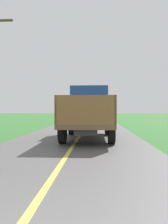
% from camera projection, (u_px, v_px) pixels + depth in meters
% --- Properties ---
extents(banana_truck_near, '(2.38, 5.82, 2.80)m').
position_uv_depth(banana_truck_near, '(89.00, 111.00, 11.76)').
color(banana_truck_near, '#2D2D30').
rests_on(banana_truck_near, road_surface).
extents(banana_truck_far, '(2.38, 5.81, 2.80)m').
position_uv_depth(banana_truck_far, '(93.00, 110.00, 25.77)').
color(banana_truck_far, '#2D2D30').
rests_on(banana_truck_far, road_surface).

